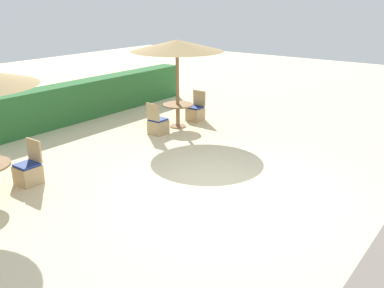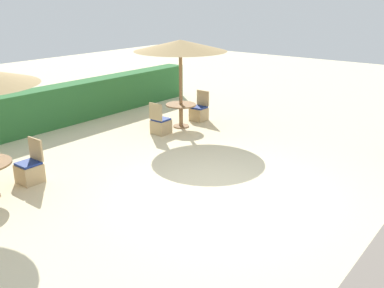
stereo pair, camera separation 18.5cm
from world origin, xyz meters
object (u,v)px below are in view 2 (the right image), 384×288
(round_table_back_right, at_px, (181,110))
(patio_chair_back_left_east, at_px, (30,170))
(patio_chair_back_right_west, at_px, (161,125))
(parasol_back_right, at_px, (180,46))
(patio_chair_back_right_east, at_px, (199,112))

(round_table_back_right, distance_m, patio_chair_back_left_east, 5.15)
(round_table_back_right, height_order, patio_chair_back_left_east, patio_chair_back_left_east)
(round_table_back_right, distance_m, patio_chair_back_right_west, 0.94)
(parasol_back_right, distance_m, patio_chair_back_left_east, 5.57)
(round_table_back_right, xyz_separation_m, patio_chair_back_right_east, (0.90, 0.00, -0.26))
(round_table_back_right, bearing_deg, patio_chair_back_right_east, 0.06)
(patio_chair_back_right_west, bearing_deg, round_table_back_right, 89.36)
(parasol_back_right, relative_size, patio_chair_back_right_east, 2.90)
(parasol_back_right, xyz_separation_m, patio_chair_back_right_west, (-0.91, 0.01, -2.15))
(patio_chair_back_right_east, distance_m, patio_chair_back_left_east, 6.05)
(patio_chair_back_right_west, xyz_separation_m, patio_chair_back_left_east, (-4.23, -0.11, 0.00))
(parasol_back_right, xyz_separation_m, round_table_back_right, (0.00, 0.00, -1.89))
(parasol_back_right, distance_m, round_table_back_right, 1.89)
(patio_chair_back_right_east, bearing_deg, patio_chair_back_right_west, 89.71)
(patio_chair_back_right_west, bearing_deg, parasol_back_right, 89.36)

